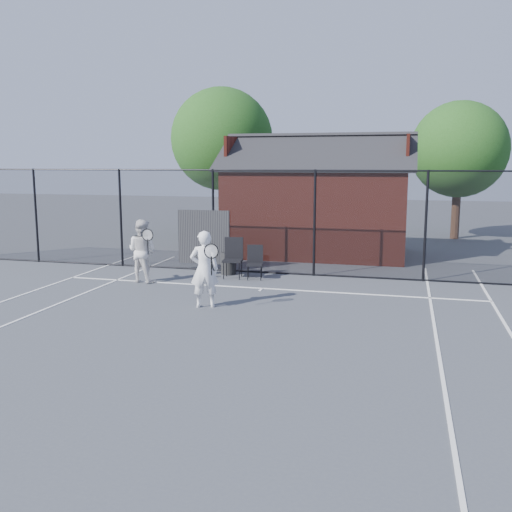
% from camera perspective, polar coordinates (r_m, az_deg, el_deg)
% --- Properties ---
extents(ground, '(80.00, 80.00, 0.00)m').
position_cam_1_polar(ground, '(11.81, -2.93, -6.34)').
color(ground, '#45484F').
rests_on(ground, ground).
extents(court_lines, '(11.02, 18.00, 0.01)m').
position_cam_1_polar(court_lines, '(10.61, -5.12, -8.16)').
color(court_lines, white).
rests_on(court_lines, ground).
extents(fence, '(22.04, 3.00, 3.00)m').
position_cam_1_polar(fence, '(16.36, 1.34, 3.23)').
color(fence, black).
rests_on(fence, ground).
extents(clubhouse, '(6.50, 4.36, 4.19)m').
position_cam_1_polar(clubhouse, '(20.11, 6.25, 4.78)').
color(clubhouse, maroon).
rests_on(clubhouse, ground).
extents(tree_left, '(4.48, 4.48, 6.44)m').
position_cam_1_polar(tree_left, '(25.62, -3.44, 11.57)').
color(tree_left, '#301E13').
rests_on(tree_left, ground).
extents(tree_right, '(3.97, 3.97, 5.70)m').
position_cam_1_polar(tree_right, '(25.41, 19.66, 9.98)').
color(tree_right, '#301E13').
rests_on(tree_right, ground).
extents(player_front, '(0.82, 0.65, 1.72)m').
position_cam_1_polar(player_front, '(12.63, -5.18, -1.31)').
color(player_front, white).
rests_on(player_front, ground).
extents(player_back, '(0.96, 0.77, 1.69)m').
position_cam_1_polar(player_back, '(15.60, -11.33, 0.52)').
color(player_back, white).
rests_on(player_back, ground).
extents(chair_left, '(0.59, 0.61, 1.09)m').
position_cam_1_polar(chair_left, '(15.84, -2.35, -0.27)').
color(chair_left, black).
rests_on(chair_left, ground).
extents(chair_right, '(0.51, 0.53, 0.91)m').
position_cam_1_polar(chair_right, '(15.68, -0.13, -0.69)').
color(chair_right, black).
rests_on(chair_right, ground).
extents(waste_bin, '(0.52, 0.52, 0.64)m').
position_cam_1_polar(waste_bin, '(16.43, -2.77, -0.73)').
color(waste_bin, black).
rests_on(waste_bin, ground).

